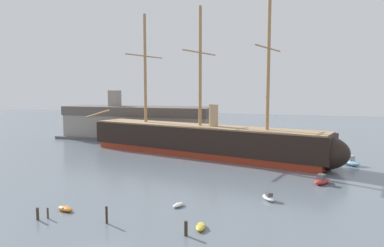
{
  "coord_description": "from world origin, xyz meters",
  "views": [
    {
      "loc": [
        18.18,
        -28.0,
        16.14
      ],
      "look_at": [
        -1.9,
        36.33,
        9.49
      ],
      "focal_mm": 32.9,
      "sensor_mm": 36.0,
      "label": 1
    }
  ],
  "objects_px": {
    "tall_ship": "(200,140)",
    "dinghy_foreground_left": "(65,209)",
    "motorboat_far_right": "(351,162)",
    "dinghy_near_centre": "(178,205)",
    "dockside_warehouse_left": "(138,123)",
    "mooring_piling_right_pair": "(48,213)",
    "mooring_piling_midwater": "(107,215)",
    "motorboat_mid_right": "(269,197)",
    "motorboat_distant_centre": "(238,147)",
    "mooring_piling_left_pair": "(186,229)",
    "mooring_piling_nearest": "(38,214)",
    "motorboat_alongside_stern": "(322,180)",
    "dinghy_foreground_right": "(201,227)"
  },
  "relations": [
    {
      "from": "mooring_piling_midwater",
      "to": "dockside_warehouse_left",
      "type": "bearing_deg",
      "value": 113.01
    },
    {
      "from": "tall_ship",
      "to": "dinghy_foreground_left",
      "type": "relative_size",
      "value": 25.8
    },
    {
      "from": "dinghy_foreground_left",
      "to": "dockside_warehouse_left",
      "type": "bearing_deg",
      "value": 107.82
    },
    {
      "from": "tall_ship",
      "to": "mooring_piling_nearest",
      "type": "relative_size",
      "value": 47.16
    },
    {
      "from": "motorboat_alongside_stern",
      "to": "tall_ship",
      "type": "bearing_deg",
      "value": 145.18
    },
    {
      "from": "dinghy_foreground_right",
      "to": "mooring_piling_nearest",
      "type": "distance_m",
      "value": 20.32
    },
    {
      "from": "motorboat_mid_right",
      "to": "mooring_piling_midwater",
      "type": "distance_m",
      "value": 23.17
    },
    {
      "from": "dinghy_foreground_right",
      "to": "motorboat_mid_right",
      "type": "bearing_deg",
      "value": 63.55
    },
    {
      "from": "motorboat_mid_right",
      "to": "dockside_warehouse_left",
      "type": "relative_size",
      "value": 0.06
    },
    {
      "from": "dinghy_foreground_right",
      "to": "mooring_piling_right_pair",
      "type": "height_order",
      "value": "mooring_piling_right_pair"
    },
    {
      "from": "dinghy_foreground_right",
      "to": "mooring_piling_nearest",
      "type": "xyz_separation_m",
      "value": [
        -20.05,
        -3.23,
        0.47
      ]
    },
    {
      "from": "dinghy_foreground_left",
      "to": "dockside_warehouse_left",
      "type": "height_order",
      "value": "dockside_warehouse_left"
    },
    {
      "from": "motorboat_alongside_stern",
      "to": "dockside_warehouse_left",
      "type": "height_order",
      "value": "dockside_warehouse_left"
    },
    {
      "from": "mooring_piling_nearest",
      "to": "mooring_piling_midwater",
      "type": "relative_size",
      "value": 0.73
    },
    {
      "from": "tall_ship",
      "to": "mooring_piling_left_pair",
      "type": "bearing_deg",
      "value": -75.83
    },
    {
      "from": "dinghy_foreground_left",
      "to": "motorboat_far_right",
      "type": "distance_m",
      "value": 57.77
    },
    {
      "from": "mooring_piling_right_pair",
      "to": "mooring_piling_midwater",
      "type": "xyz_separation_m",
      "value": [
        7.92,
        0.72,
        0.38
      ]
    },
    {
      "from": "mooring_piling_right_pair",
      "to": "dockside_warehouse_left",
      "type": "height_order",
      "value": "dockside_warehouse_left"
    },
    {
      "from": "mooring_piling_left_pair",
      "to": "dockside_warehouse_left",
      "type": "xyz_separation_m",
      "value": [
        -38.43,
        66.99,
        4.41
      ]
    },
    {
      "from": "motorboat_mid_right",
      "to": "motorboat_distant_centre",
      "type": "xyz_separation_m",
      "value": [
        -11.72,
        42.1,
        0.24
      ]
    },
    {
      "from": "motorboat_distant_centre",
      "to": "mooring_piling_midwater",
      "type": "height_order",
      "value": "mooring_piling_midwater"
    },
    {
      "from": "dinghy_near_centre",
      "to": "dockside_warehouse_left",
      "type": "height_order",
      "value": "dockside_warehouse_left"
    },
    {
      "from": "dinghy_foreground_right",
      "to": "motorboat_distant_centre",
      "type": "bearing_deg",
      "value": 95.39
    },
    {
      "from": "dinghy_foreground_left",
      "to": "dinghy_near_centre",
      "type": "bearing_deg",
      "value": 23.87
    },
    {
      "from": "tall_ship",
      "to": "motorboat_far_right",
      "type": "relative_size",
      "value": 14.29
    },
    {
      "from": "dinghy_near_centre",
      "to": "motorboat_alongside_stern",
      "type": "xyz_separation_m",
      "value": [
        19.44,
        18.23,
        0.35
      ]
    },
    {
      "from": "tall_ship",
      "to": "motorboat_far_right",
      "type": "xyz_separation_m",
      "value": [
        33.66,
        -1.28,
        -3.16
      ]
    },
    {
      "from": "dinghy_foreground_left",
      "to": "motorboat_alongside_stern",
      "type": "bearing_deg",
      "value": 36.22
    },
    {
      "from": "motorboat_far_right",
      "to": "mooring_piling_left_pair",
      "type": "xyz_separation_m",
      "value": [
        -22.08,
        -44.58,
        0.13
      ]
    },
    {
      "from": "motorboat_distant_centre",
      "to": "dockside_warehouse_left",
      "type": "bearing_deg",
      "value": 164.52
    },
    {
      "from": "mooring_piling_right_pair",
      "to": "mooring_piling_midwater",
      "type": "relative_size",
      "value": 0.64
    },
    {
      "from": "dinghy_foreground_left",
      "to": "motorboat_far_right",
      "type": "xyz_separation_m",
      "value": [
        39.86,
        41.82,
        0.4
      ]
    },
    {
      "from": "dinghy_near_centre",
      "to": "motorboat_alongside_stern",
      "type": "relative_size",
      "value": 0.52
    },
    {
      "from": "dinghy_near_centre",
      "to": "motorboat_distant_centre",
      "type": "xyz_separation_m",
      "value": [
        -0.14,
        48.66,
        0.41
      ]
    },
    {
      "from": "tall_ship",
      "to": "dinghy_foreground_left",
      "type": "height_order",
      "value": "tall_ship"
    },
    {
      "from": "mooring_piling_right_pair",
      "to": "mooring_piling_midwater",
      "type": "bearing_deg",
      "value": 5.22
    },
    {
      "from": "motorboat_alongside_stern",
      "to": "mooring_piling_right_pair",
      "type": "relative_size",
      "value": 3.23
    },
    {
      "from": "mooring_piling_nearest",
      "to": "mooring_piling_left_pair",
      "type": "distance_m",
      "value": 19.03
    },
    {
      "from": "tall_ship",
      "to": "motorboat_mid_right",
      "type": "relative_size",
      "value": 23.56
    },
    {
      "from": "mooring_piling_left_pair",
      "to": "mooring_piling_midwater",
      "type": "distance_m",
      "value": 10.24
    },
    {
      "from": "dinghy_foreground_left",
      "to": "mooring_piling_midwater",
      "type": "height_order",
      "value": "mooring_piling_midwater"
    },
    {
      "from": "mooring_piling_nearest",
      "to": "mooring_piling_midwater",
      "type": "height_order",
      "value": "mooring_piling_midwater"
    },
    {
      "from": "motorboat_distant_centre",
      "to": "mooring_piling_midwater",
      "type": "xyz_separation_m",
      "value": [
        -6.06,
        -56.94,
        0.39
      ]
    },
    {
      "from": "mooring_piling_nearest",
      "to": "dockside_warehouse_left",
      "type": "bearing_deg",
      "value": 105.95
    },
    {
      "from": "motorboat_far_right",
      "to": "mooring_piling_left_pair",
      "type": "distance_m",
      "value": 49.74
    },
    {
      "from": "mooring_piling_nearest",
      "to": "dockside_warehouse_left",
      "type": "height_order",
      "value": "dockside_warehouse_left"
    },
    {
      "from": "dinghy_foreground_right",
      "to": "mooring_piling_right_pair",
      "type": "relative_size",
      "value": 1.93
    },
    {
      "from": "tall_ship",
      "to": "mooring_piling_left_pair",
      "type": "relative_size",
      "value": 43.3
    },
    {
      "from": "dinghy_foreground_left",
      "to": "dinghy_near_centre",
      "type": "relative_size",
      "value": 1.22
    },
    {
      "from": "dinghy_foreground_left",
      "to": "mooring_piling_nearest",
      "type": "xyz_separation_m",
      "value": [
        -1.23,
        -3.69,
        0.46
      ]
    }
  ]
}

